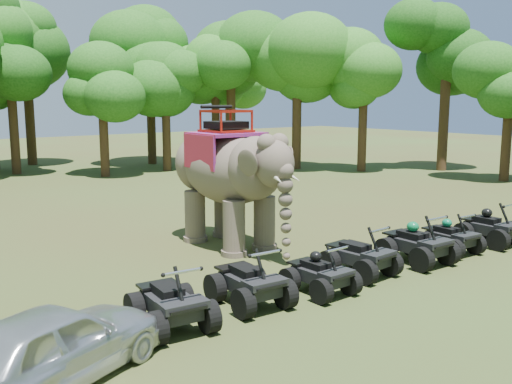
% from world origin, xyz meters
% --- Properties ---
extents(ground, '(110.00, 110.00, 0.00)m').
position_xyz_m(ground, '(0.00, 0.00, 0.00)').
color(ground, '#47381E').
rests_on(ground, ground).
extents(elephant, '(2.18, 4.93, 4.14)m').
position_xyz_m(elephant, '(0.40, 3.05, 2.07)').
color(elephant, brown).
rests_on(elephant, ground).
extents(parked_car, '(4.06, 2.84, 1.28)m').
position_xyz_m(parked_car, '(-6.58, -2.22, 0.64)').
color(parked_car, silver).
rests_on(parked_car, ground).
extents(atv_0, '(1.47, 1.90, 1.32)m').
position_xyz_m(atv_0, '(-4.09, -1.41, 0.66)').
color(atv_0, black).
rests_on(atv_0, ground).
extents(atv_1, '(1.42, 1.87, 1.32)m').
position_xyz_m(atv_1, '(-2.15, -1.35, 0.66)').
color(atv_1, black).
rests_on(atv_1, ground).
extents(atv_2, '(1.18, 1.60, 1.17)m').
position_xyz_m(atv_2, '(-0.45, -1.73, 0.58)').
color(atv_2, black).
rests_on(atv_2, ground).
extents(atv_3, '(1.39, 1.83, 1.29)m').
position_xyz_m(atv_3, '(1.29, -1.37, 0.64)').
color(atv_3, black).
rests_on(atv_3, ground).
extents(atv_4, '(1.41, 1.89, 1.36)m').
position_xyz_m(atv_4, '(3.28, -1.59, 0.68)').
color(atv_4, black).
rests_on(atv_4, ground).
extents(atv_5, '(1.27, 1.68, 1.19)m').
position_xyz_m(atv_5, '(4.91, -1.53, 0.59)').
color(atv_5, black).
rests_on(atv_5, ground).
extents(atv_6, '(1.34, 1.81, 1.32)m').
position_xyz_m(atv_6, '(6.72, -1.71, 0.66)').
color(atv_6, black).
rests_on(atv_6, ground).
extents(tree_0, '(4.96, 4.96, 7.09)m').
position_xyz_m(tree_0, '(0.00, 23.95, 3.55)').
color(tree_0, '#195114').
rests_on(tree_0, ground).
extents(tree_1, '(4.72, 4.72, 6.74)m').
position_xyz_m(tree_1, '(3.65, 19.75, 3.37)').
color(tree_1, '#195114').
rests_on(tree_1, ground).
extents(tree_2, '(4.72, 4.72, 6.74)m').
position_xyz_m(tree_2, '(7.69, 19.93, 3.37)').
color(tree_2, '#195114').
rests_on(tree_2, ground).
extents(tree_3, '(6.21, 6.21, 8.88)m').
position_xyz_m(tree_3, '(11.92, 19.13, 4.44)').
color(tree_3, '#195114').
rests_on(tree_3, ground).
extents(tree_4, '(6.30, 6.30, 9.00)m').
position_xyz_m(tree_4, '(14.56, 15.84, 4.50)').
color(tree_4, '#195114').
rests_on(tree_4, ground).
extents(tree_5, '(5.12, 5.12, 7.31)m').
position_xyz_m(tree_5, '(16.87, 12.51, 3.65)').
color(tree_5, '#195114').
rests_on(tree_5, ground).
extents(tree_6, '(6.78, 6.78, 9.69)m').
position_xyz_m(tree_6, '(21.08, 9.81, 4.84)').
color(tree_6, '#195114').
rests_on(tree_6, ground).
extents(tree_7, '(4.61, 4.61, 6.59)m').
position_xyz_m(tree_7, '(19.70, 5.02, 3.29)').
color(tree_7, '#195114').
rests_on(tree_7, ground).
extents(tree_33, '(5.07, 5.07, 7.25)m').
position_xyz_m(tree_33, '(11.65, 20.49, 3.62)').
color(tree_33, '#195114').
rests_on(tree_33, ground).
extents(tree_34, '(7.18, 7.18, 10.25)m').
position_xyz_m(tree_34, '(2.19, 28.26, 5.13)').
color(tree_34, '#195114').
rests_on(tree_34, ground).
extents(tree_38, '(6.20, 6.20, 8.86)m').
position_xyz_m(tree_38, '(8.74, 23.85, 4.43)').
color(tree_38, '#195114').
rests_on(tree_38, ground).
extents(tree_42, '(5.15, 5.15, 7.35)m').
position_xyz_m(tree_42, '(18.12, 28.24, 3.68)').
color(tree_42, '#195114').
rests_on(tree_42, ground).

